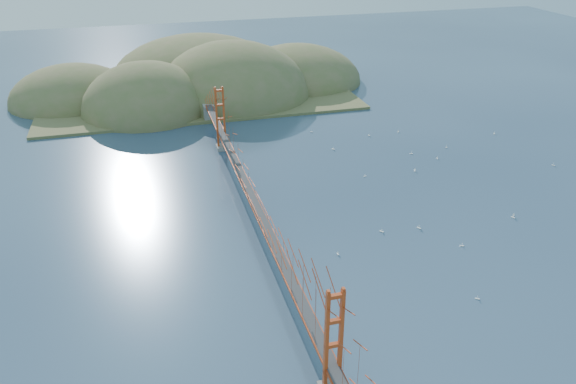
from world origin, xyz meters
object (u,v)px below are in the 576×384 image
object	(u,v)px
bridge	(257,184)
sailboat_0	(338,253)
sailboat_1	(382,231)
sailboat_2	(462,245)

from	to	relation	value
bridge	sailboat_0	distance (m)	13.92
sailboat_0	sailboat_1	world-z (taller)	sailboat_1
sailboat_0	sailboat_2	world-z (taller)	sailboat_2
sailboat_0	sailboat_1	xyz separation A→B (m)	(7.64, 3.64, 0.02)
sailboat_2	sailboat_1	size ratio (longest dim) A/B	0.90
bridge	sailboat_1	world-z (taller)	bridge
sailboat_1	sailboat_0	bearing A→B (deg)	-154.54
bridge	sailboat_0	size ratio (longest dim) A/B	162.55
bridge	sailboat_2	xyz separation A→B (m)	(24.71, -11.12, -6.87)
bridge	sailboat_1	xyz separation A→B (m)	(16.09, -5.03, -6.86)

